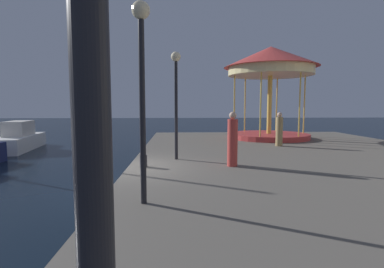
{
  "coord_description": "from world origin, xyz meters",
  "views": [
    {
      "loc": [
        1.67,
        -9.63,
        2.8
      ],
      "look_at": [
        2.28,
        3.35,
        1.55
      ],
      "focal_mm": 27.24,
      "sensor_mm": 36.0,
      "label": 1
    }
  ],
  "objects_px": {
    "lamp_post_far_end": "(176,86)",
    "bollard_north": "(143,161)",
    "lamp_post_mid_promenade": "(142,66)",
    "person_mid_promenade": "(233,141)",
    "motorboat_white": "(19,139)",
    "carousel": "(270,70)",
    "person_far_corner": "(279,130)"
  },
  "relations": [
    {
      "from": "carousel",
      "to": "bollard_north",
      "type": "relative_size",
      "value": 14.22
    },
    {
      "from": "lamp_post_mid_promenade",
      "to": "person_far_corner",
      "type": "bearing_deg",
      "value": 55.52
    },
    {
      "from": "motorboat_white",
      "to": "person_mid_promenade",
      "type": "xyz_separation_m",
      "value": [
        12.04,
        -9.54,
        0.97
      ]
    },
    {
      "from": "motorboat_white",
      "to": "bollard_north",
      "type": "xyz_separation_m",
      "value": [
        9.09,
        -9.53,
        0.32
      ]
    },
    {
      "from": "lamp_post_mid_promenade",
      "to": "person_mid_promenade",
      "type": "distance_m",
      "value": 4.82
    },
    {
      "from": "person_far_corner",
      "to": "bollard_north",
      "type": "bearing_deg",
      "value": -142.45
    },
    {
      "from": "lamp_post_far_end",
      "to": "person_mid_promenade",
      "type": "xyz_separation_m",
      "value": [
        1.88,
        -1.35,
        -1.9
      ]
    },
    {
      "from": "carousel",
      "to": "person_far_corner",
      "type": "height_order",
      "value": "carousel"
    },
    {
      "from": "motorboat_white",
      "to": "lamp_post_far_end",
      "type": "distance_m",
      "value": 13.36
    },
    {
      "from": "bollard_north",
      "to": "lamp_post_mid_promenade",
      "type": "bearing_deg",
      "value": -83.17
    },
    {
      "from": "motorboat_white",
      "to": "lamp_post_far_end",
      "type": "height_order",
      "value": "lamp_post_far_end"
    },
    {
      "from": "person_mid_promenade",
      "to": "person_far_corner",
      "type": "bearing_deg",
      "value": 55.71
    },
    {
      "from": "lamp_post_far_end",
      "to": "bollard_north",
      "type": "distance_m",
      "value": 3.08
    },
    {
      "from": "carousel",
      "to": "person_mid_promenade",
      "type": "xyz_separation_m",
      "value": [
        -3.84,
        -8.29,
        -3.35
      ]
    },
    {
      "from": "lamp_post_mid_promenade",
      "to": "lamp_post_far_end",
      "type": "bearing_deg",
      "value": 82.7
    },
    {
      "from": "motorboat_white",
      "to": "carousel",
      "type": "relative_size",
      "value": 0.97
    },
    {
      "from": "motorboat_white",
      "to": "person_far_corner",
      "type": "height_order",
      "value": "person_far_corner"
    },
    {
      "from": "motorboat_white",
      "to": "carousel",
      "type": "bearing_deg",
      "value": -4.48
    },
    {
      "from": "lamp_post_far_end",
      "to": "lamp_post_mid_promenade",
      "type": "bearing_deg",
      "value": -97.3
    },
    {
      "from": "carousel",
      "to": "bollard_north",
      "type": "height_order",
      "value": "carousel"
    },
    {
      "from": "motorboat_white",
      "to": "person_far_corner",
      "type": "relative_size",
      "value": 3.26
    },
    {
      "from": "bollard_north",
      "to": "person_far_corner",
      "type": "xyz_separation_m",
      "value": [
        6.21,
        4.77,
        0.59
      ]
    },
    {
      "from": "person_mid_promenade",
      "to": "bollard_north",
      "type": "bearing_deg",
      "value": 179.95
    },
    {
      "from": "motorboat_white",
      "to": "person_far_corner",
      "type": "xyz_separation_m",
      "value": [
        15.3,
        -4.76,
        0.91
      ]
    },
    {
      "from": "motorboat_white",
      "to": "person_far_corner",
      "type": "bearing_deg",
      "value": -17.29
    },
    {
      "from": "lamp_post_mid_promenade",
      "to": "motorboat_white",
      "type": "bearing_deg",
      "value": 125.88
    },
    {
      "from": "bollard_north",
      "to": "person_mid_promenade",
      "type": "height_order",
      "value": "person_mid_promenade"
    },
    {
      "from": "carousel",
      "to": "lamp_post_far_end",
      "type": "distance_m",
      "value": 9.11
    },
    {
      "from": "motorboat_white",
      "to": "person_mid_promenade",
      "type": "distance_m",
      "value": 15.39
    },
    {
      "from": "person_far_corner",
      "to": "lamp_post_mid_promenade",
      "type": "bearing_deg",
      "value": -124.48
    },
    {
      "from": "person_mid_promenade",
      "to": "lamp_post_mid_promenade",
      "type": "bearing_deg",
      "value": -124.72
    },
    {
      "from": "lamp_post_mid_promenade",
      "to": "person_mid_promenade",
      "type": "height_order",
      "value": "lamp_post_mid_promenade"
    }
  ]
}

